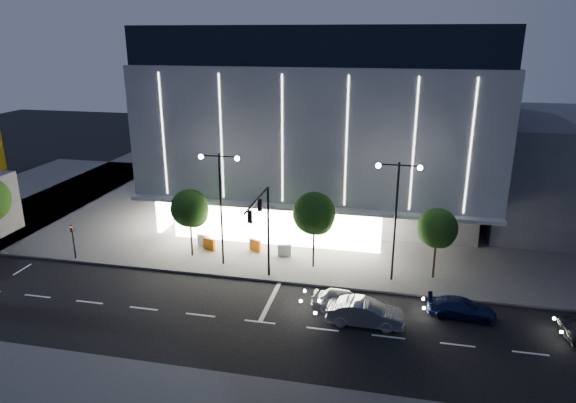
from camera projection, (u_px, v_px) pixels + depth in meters
The scene contains 18 objects.
ground at pixel (237, 307), 34.24m from camera, with size 160.00×160.00×0.00m, color black.
sidewalk_museum at pixel (348, 202), 55.52m from camera, with size 70.00×40.00×0.15m, color #474747.
museum at pixel (330, 119), 51.50m from camera, with size 30.00×25.80×18.00m.
annex_building at pixel (566, 168), 49.80m from camera, with size 16.00×20.00×10.00m, color #4C4C51.
traffic_mast at pixel (263, 221), 35.58m from camera, with size 0.33×5.89×7.07m.
street_lamp_west at pixel (220, 193), 38.57m from camera, with size 3.16×0.36×9.00m.
street_lamp_east at pixel (396, 205), 35.97m from camera, with size 3.16×0.36×9.00m.
ped_signal_far at pixel (73, 238), 40.83m from camera, with size 0.22×0.24×3.00m.
tree_left at pixel (190, 210), 40.71m from camera, with size 3.02×3.02×5.72m.
tree_mid at pixel (314, 216), 38.62m from camera, with size 3.25×3.25×6.15m.
tree_right at pixel (437, 230), 36.96m from camera, with size 2.91×2.91×5.51m.
car_lead at pixel (343, 301), 33.58m from camera, with size 1.67×4.16×1.42m, color #96999D.
car_second at pixel (365, 313), 31.99m from camera, with size 1.67×4.79×1.58m, color #9A9CA1.
car_third at pixel (462, 308), 32.89m from camera, with size 1.74×4.27×1.24m, color #131D48.
barrier_a at pixel (209, 244), 42.87m from camera, with size 1.10×0.25×1.00m, color #CB570B.
barrier_b at pixel (204, 240), 43.62m from camera, with size 1.10×0.25×1.00m, color white.
barrier_c at pixel (255, 245), 42.61m from camera, with size 1.10×0.25×1.00m, color orange.
barrier_d at pixel (284, 250), 41.59m from camera, with size 1.10×0.25×1.00m, color silver.
Camera 1 is at (9.72, -28.97, 17.32)m, focal length 32.00 mm.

